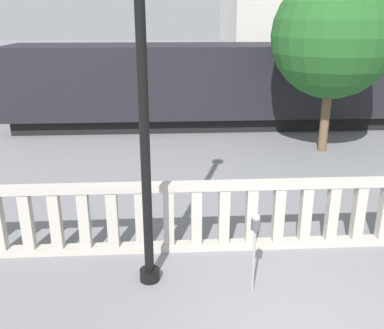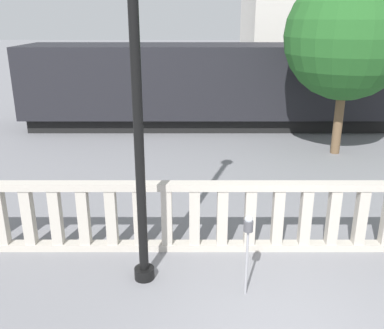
% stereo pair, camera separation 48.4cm
% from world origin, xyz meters
% --- Properties ---
extents(balustrade, '(12.94, 0.24, 1.40)m').
position_xyz_m(balustrade, '(0.00, 2.51, 0.70)').
color(balustrade, '#BCB5A8').
rests_on(balustrade, ground).
extents(lamppost, '(0.36, 0.36, 6.98)m').
position_xyz_m(lamppost, '(-2.20, 1.53, 3.78)').
color(lamppost, black).
rests_on(lamppost, ground).
extents(parking_meter, '(0.15, 0.15, 1.43)m').
position_xyz_m(parking_meter, '(-0.50, 1.09, 1.12)').
color(parking_meter, '#99999E').
rests_on(parking_meter, ground).
extents(train_near, '(23.82, 3.19, 3.86)m').
position_xyz_m(train_near, '(4.12, 12.54, 1.72)').
color(train_near, black).
rests_on(train_near, ground).
extents(tree_left, '(3.88, 3.88, 5.67)m').
position_xyz_m(tree_left, '(3.39, 8.75, 3.72)').
color(tree_left, brown).
rests_on(tree_left, ground).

